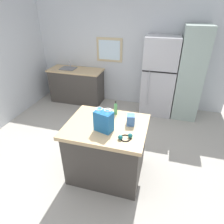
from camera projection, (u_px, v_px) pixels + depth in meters
name	position (u px, v px, depth m)	size (l,w,h in m)	color
ground	(96.00, 162.00, 3.50)	(6.18, 6.18, 0.00)	#ADA89E
back_wall	(128.00, 55.00, 5.01)	(4.96, 0.13, 2.59)	silver
kitchen_island	(107.00, 150.00, 3.07)	(1.17, 0.95, 0.93)	#423D38
refrigerator	(159.00, 77.00, 4.66)	(0.76, 0.69, 1.84)	#B7B7BC
tall_cabinet	(190.00, 75.00, 4.44)	(0.55, 0.61, 2.09)	#9EB2A8
sink_counter	(77.00, 85.00, 5.43)	(1.44, 0.62, 1.10)	#423D38
shopping_bag	(104.00, 121.00, 2.65)	(0.28, 0.21, 0.34)	#236BAD
small_box	(131.00, 120.00, 2.82)	(0.11, 0.13, 0.15)	#4775B7
bottle	(116.00, 108.00, 3.07)	(0.05, 0.05, 0.22)	#4C9956
ear_defenders	(125.00, 137.00, 2.55)	(0.21, 0.21, 0.06)	black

